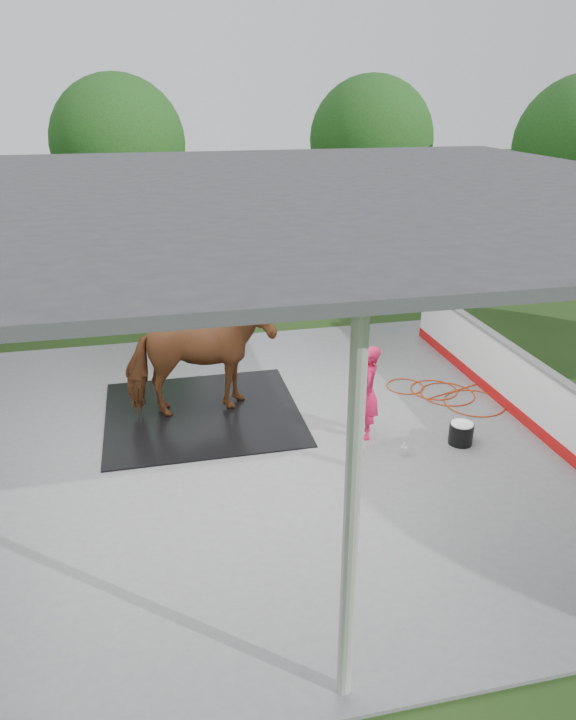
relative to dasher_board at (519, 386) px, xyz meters
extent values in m
plane|color=#1E3814|center=(-4.60, 0.00, -0.59)|extent=(100.00, 100.00, 0.00)
cube|color=slate|center=(-4.60, 0.00, -0.57)|extent=(12.00, 10.00, 0.05)
cylinder|color=beige|center=(-4.60, -4.70, 1.38)|extent=(0.14, 0.14, 3.85)
cylinder|color=beige|center=(-4.60, 4.70, 1.38)|extent=(0.14, 0.14, 3.85)
cylinder|color=beige|center=(1.10, 4.70, 1.38)|extent=(0.14, 0.14, 3.85)
cube|color=brown|center=(-4.60, -4.50, 3.26)|extent=(12.00, 0.10, 0.18)
cube|color=brown|center=(-4.60, -3.00, 3.26)|extent=(12.00, 0.10, 0.18)
cube|color=brown|center=(-4.60, -1.50, 3.26)|extent=(12.00, 0.10, 0.18)
cube|color=brown|center=(-4.60, 0.00, 3.26)|extent=(12.00, 0.10, 0.18)
cube|color=brown|center=(-4.60, 1.50, 3.26)|extent=(12.00, 0.10, 0.18)
cube|color=brown|center=(-4.60, 3.00, 3.26)|extent=(12.00, 0.10, 0.18)
cube|color=brown|center=(-4.60, 4.50, 3.26)|extent=(12.00, 0.10, 0.18)
cube|color=#38383A|center=(-4.60, 0.00, 3.46)|extent=(12.60, 10.60, 0.10)
cube|color=#B50F0F|center=(0.00, 0.00, -0.44)|extent=(0.14, 8.00, 0.20)
cube|color=white|center=(0.00, 0.00, 0.06)|extent=(0.12, 8.00, 1.00)
cube|color=slate|center=(0.00, 0.00, 0.58)|extent=(0.16, 8.00, 0.06)
cylinder|color=#382314|center=(-6.60, 12.00, 0.51)|extent=(0.36, 0.36, 2.20)
sphere|color=#194714|center=(-6.60, 12.00, 3.21)|extent=(4.00, 4.00, 4.00)
cylinder|color=#382314|center=(1.40, 12.00, 0.51)|extent=(0.36, 0.36, 2.20)
sphere|color=#194714|center=(1.40, 12.00, 3.21)|extent=(4.00, 4.00, 4.00)
cylinder|color=#382314|center=(6.40, 8.00, 0.51)|extent=(0.36, 0.36, 2.20)
cube|color=black|center=(-5.34, 1.22, -0.53)|extent=(3.33, 3.12, 0.02)
imported|color=brown|center=(-5.34, 1.22, 0.52)|extent=(2.55, 1.33, 2.08)
imported|color=#CC1545|center=(-2.81, -0.13, 0.24)|extent=(0.53, 0.66, 1.56)
cylinder|color=black|center=(-1.40, -0.71, -0.37)|extent=(0.39, 0.39, 0.34)
cylinder|color=white|center=(-1.40, -0.71, -0.20)|extent=(0.36, 0.36, 0.03)
imported|color=silver|center=(-1.21, -0.61, -0.38)|extent=(0.18, 0.18, 0.33)
imported|color=#338CD8|center=(-2.42, -0.84, -0.44)|extent=(0.13, 0.13, 0.21)
torus|color=#B1360C|center=(-0.81, 0.98, -0.53)|extent=(1.01, 1.01, 0.02)
torus|color=#B1360C|center=(-0.98, 1.21, -0.53)|extent=(0.88, 0.88, 0.02)
torus|color=#B1360C|center=(-1.45, 1.47, -0.53)|extent=(0.71, 0.71, 0.02)
torus|color=#B1360C|center=(-0.50, 0.53, -0.53)|extent=(1.09, 1.09, 0.02)
cylinder|color=#B1360C|center=(-0.61, 1.08, -0.53)|extent=(1.33, 0.45, 0.02)
camera|label=1|loc=(-6.07, -8.85, 4.70)|focal=32.00mm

